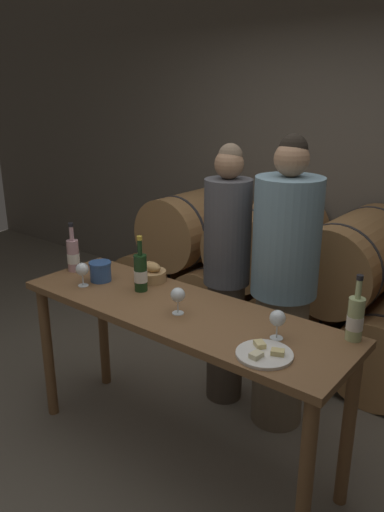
# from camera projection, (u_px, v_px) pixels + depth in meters

# --- Properties ---
(ground_plane) EXTENTS (10.00, 10.00, 0.00)m
(ground_plane) POSITION_uv_depth(u_px,v_px,m) (180.00, 451.00, 2.86)
(ground_plane) COLOR #665E51
(stone_wall_back) EXTENTS (10.00, 0.12, 3.20)m
(stone_wall_back) POSITION_uv_depth(u_px,v_px,m) (350.00, 138.00, 3.90)
(stone_wall_back) COLOR #60594F
(stone_wall_back) RESTS_ON ground_plane
(barrel_stack) EXTENTS (3.39, 0.96, 1.16)m
(barrel_stack) POSITION_uv_depth(u_px,v_px,m) (306.00, 286.00, 3.80)
(barrel_stack) COLOR #9E7042
(barrel_stack) RESTS_ON ground_plane
(tasting_table) EXTENTS (1.85, 0.57, 0.90)m
(tasting_table) POSITION_uv_depth(u_px,v_px,m) (178.00, 331.00, 2.61)
(tasting_table) COLOR brown
(tasting_table) RESTS_ON ground_plane
(person_left) EXTENTS (0.29, 0.29, 1.67)m
(person_left) POSITION_uv_depth(u_px,v_px,m) (227.00, 275.00, 3.11)
(person_left) COLOR #4C4238
(person_left) RESTS_ON ground_plane
(person_right) EXTENTS (0.38, 0.38, 1.75)m
(person_right) POSITION_uv_depth(u_px,v_px,m) (284.00, 288.00, 2.87)
(person_right) COLOR #756651
(person_right) RESTS_ON ground_plane
(wine_bottle_red) EXTENTS (0.07, 0.07, 0.32)m
(wine_bottle_red) POSITION_uv_depth(u_px,v_px,m) (141.00, 272.00, 2.75)
(wine_bottle_red) COLOR #193819
(wine_bottle_red) RESTS_ON tasting_table
(wine_bottle_white) EXTENTS (0.07, 0.07, 0.31)m
(wine_bottle_white) POSITION_uv_depth(u_px,v_px,m) (355.00, 318.00, 2.21)
(wine_bottle_white) COLOR #ADBC7F
(wine_bottle_white) RESTS_ON tasting_table
(wine_bottle_rose) EXTENTS (0.07, 0.07, 0.30)m
(wine_bottle_rose) POSITION_uv_depth(u_px,v_px,m) (73.00, 255.00, 3.05)
(wine_bottle_rose) COLOR #BC8E93
(wine_bottle_rose) RESTS_ON tasting_table
(blue_crock) EXTENTS (0.13, 0.13, 0.11)m
(blue_crock) POSITION_uv_depth(u_px,v_px,m) (100.00, 271.00, 2.91)
(blue_crock) COLOR #335693
(blue_crock) RESTS_ON tasting_table
(bread_basket) EXTENTS (0.17, 0.17, 0.12)m
(bread_basket) POSITION_uv_depth(u_px,v_px,m) (151.00, 273.00, 2.91)
(bread_basket) COLOR tan
(bread_basket) RESTS_ON tasting_table
(cheese_plate) EXTENTS (0.24, 0.24, 0.04)m
(cheese_plate) POSITION_uv_depth(u_px,v_px,m) (264.00, 354.00, 2.10)
(cheese_plate) COLOR white
(cheese_plate) RESTS_ON tasting_table
(wine_glass_far_left) EXTENTS (0.07, 0.07, 0.14)m
(wine_glass_far_left) POSITION_uv_depth(u_px,v_px,m) (82.00, 270.00, 2.82)
(wine_glass_far_left) COLOR white
(wine_glass_far_left) RESTS_ON tasting_table
(wine_glass_left) EXTENTS (0.07, 0.07, 0.14)m
(wine_glass_left) POSITION_uv_depth(u_px,v_px,m) (178.00, 296.00, 2.47)
(wine_glass_left) COLOR white
(wine_glass_left) RESTS_ON tasting_table
(wine_glass_center) EXTENTS (0.07, 0.07, 0.14)m
(wine_glass_center) POSITION_uv_depth(u_px,v_px,m) (278.00, 319.00, 2.22)
(wine_glass_center) COLOR white
(wine_glass_center) RESTS_ON tasting_table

